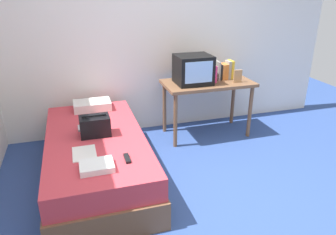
{
  "coord_description": "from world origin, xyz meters",
  "views": [
    {
      "loc": [
        -1.04,
        -2.17,
        1.91
      ],
      "look_at": [
        -0.09,
        0.97,
        0.54
      ],
      "focal_mm": 34.14,
      "sensor_mm": 36.0,
      "label": 1
    }
  ],
  "objects_px": {
    "picture_frame": "(238,76)",
    "remote_silver": "(80,128)",
    "book_row": "(224,71)",
    "pillow": "(92,105)",
    "folded_towel": "(97,166)",
    "desk": "(208,89)",
    "magazine": "(84,153)",
    "tv": "(193,69)",
    "water_bottle": "(214,74)",
    "handbag": "(95,126)",
    "remote_dark": "(127,158)",
    "bed": "(97,157)"
  },
  "relations": [
    {
      "from": "picture_frame",
      "to": "remote_silver",
      "type": "distance_m",
      "value": 2.06
    },
    {
      "from": "book_row",
      "to": "pillow",
      "type": "distance_m",
      "value": 1.77
    },
    {
      "from": "folded_towel",
      "to": "desk",
      "type": "bearing_deg",
      "value": 40.03
    },
    {
      "from": "pillow",
      "to": "magazine",
      "type": "bearing_deg",
      "value": -98.34
    },
    {
      "from": "tv",
      "to": "book_row",
      "type": "bearing_deg",
      "value": 9.55
    },
    {
      "from": "water_bottle",
      "to": "book_row",
      "type": "distance_m",
      "value": 0.23
    },
    {
      "from": "desk",
      "to": "book_row",
      "type": "height_order",
      "value": "book_row"
    },
    {
      "from": "handbag",
      "to": "remote_dark",
      "type": "xyz_separation_m",
      "value": [
        0.22,
        -0.59,
        -0.09
      ]
    },
    {
      "from": "remote_silver",
      "to": "handbag",
      "type": "bearing_deg",
      "value": -52.34
    },
    {
      "from": "picture_frame",
      "to": "folded_towel",
      "type": "relative_size",
      "value": 0.58
    },
    {
      "from": "book_row",
      "to": "remote_dark",
      "type": "distance_m",
      "value": 2.06
    },
    {
      "from": "water_bottle",
      "to": "magazine",
      "type": "bearing_deg",
      "value": -150.64
    },
    {
      "from": "desk",
      "to": "magazine",
      "type": "xyz_separation_m",
      "value": [
        -1.65,
        -1.02,
        -0.16
      ]
    },
    {
      "from": "picture_frame",
      "to": "remote_dark",
      "type": "distance_m",
      "value": 2.0
    },
    {
      "from": "water_bottle",
      "to": "book_row",
      "type": "height_order",
      "value": "book_row"
    },
    {
      "from": "remote_silver",
      "to": "folded_towel",
      "type": "height_order",
      "value": "folded_towel"
    },
    {
      "from": "book_row",
      "to": "pillow",
      "type": "xyz_separation_m",
      "value": [
        -1.74,
        0.04,
        -0.32
      ]
    },
    {
      "from": "picture_frame",
      "to": "desk",
      "type": "bearing_deg",
      "value": 158.27
    },
    {
      "from": "desk",
      "to": "tv",
      "type": "bearing_deg",
      "value": -176.87
    },
    {
      "from": "desk",
      "to": "folded_towel",
      "type": "xyz_separation_m",
      "value": [
        -1.56,
        -1.31,
        -0.13
      ]
    },
    {
      "from": "water_bottle",
      "to": "remote_silver",
      "type": "bearing_deg",
      "value": -166.78
    },
    {
      "from": "pillow",
      "to": "remote_silver",
      "type": "xyz_separation_m",
      "value": [
        -0.18,
        -0.57,
        -0.04
      ]
    },
    {
      "from": "handbag",
      "to": "picture_frame",
      "type": "bearing_deg",
      "value": 15.26
    },
    {
      "from": "bed",
      "to": "picture_frame",
      "type": "bearing_deg",
      "value": 15.73
    },
    {
      "from": "tv",
      "to": "handbag",
      "type": "bearing_deg",
      "value": -153.93
    },
    {
      "from": "pillow",
      "to": "remote_silver",
      "type": "height_order",
      "value": "pillow"
    },
    {
      "from": "magazine",
      "to": "remote_silver",
      "type": "height_order",
      "value": "remote_silver"
    },
    {
      "from": "picture_frame",
      "to": "pillow",
      "type": "bearing_deg",
      "value": 172.28
    },
    {
      "from": "desk",
      "to": "water_bottle",
      "type": "xyz_separation_m",
      "value": [
        0.06,
        -0.05,
        0.2
      ]
    },
    {
      "from": "folded_towel",
      "to": "magazine",
      "type": "bearing_deg",
      "value": 105.96
    },
    {
      "from": "bed",
      "to": "picture_frame",
      "type": "distance_m",
      "value": 2.03
    },
    {
      "from": "tv",
      "to": "folded_towel",
      "type": "height_order",
      "value": "tv"
    },
    {
      "from": "magazine",
      "to": "remote_dark",
      "type": "distance_m",
      "value": 0.42
    },
    {
      "from": "picture_frame",
      "to": "bed",
      "type": "bearing_deg",
      "value": -164.27
    },
    {
      "from": "remote_dark",
      "to": "water_bottle",
      "type": "bearing_deg",
      "value": 41.02
    },
    {
      "from": "water_bottle",
      "to": "handbag",
      "type": "bearing_deg",
      "value": -159.33
    },
    {
      "from": "water_bottle",
      "to": "desk",
      "type": "bearing_deg",
      "value": 140.27
    },
    {
      "from": "bed",
      "to": "folded_towel",
      "type": "relative_size",
      "value": 7.14
    },
    {
      "from": "tv",
      "to": "water_bottle",
      "type": "xyz_separation_m",
      "value": [
        0.28,
        -0.04,
        -0.08
      ]
    },
    {
      "from": "desk",
      "to": "remote_dark",
      "type": "xyz_separation_m",
      "value": [
        -1.29,
        -1.23,
        -0.15
      ]
    },
    {
      "from": "handbag",
      "to": "tv",
      "type": "bearing_deg",
      "value": 26.07
    },
    {
      "from": "water_bottle",
      "to": "book_row",
      "type": "xyz_separation_m",
      "value": [
        0.19,
        0.12,
        0.01
      ]
    },
    {
      "from": "picture_frame",
      "to": "handbag",
      "type": "relative_size",
      "value": 0.54
    },
    {
      "from": "bed",
      "to": "water_bottle",
      "type": "bearing_deg",
      "value": 21.16
    },
    {
      "from": "remote_silver",
      "to": "bed",
      "type": "bearing_deg",
      "value": -57.08
    },
    {
      "from": "pillow",
      "to": "folded_towel",
      "type": "height_order",
      "value": "pillow"
    },
    {
      "from": "pillow",
      "to": "folded_towel",
      "type": "bearing_deg",
      "value": -93.2
    },
    {
      "from": "water_bottle",
      "to": "magazine",
      "type": "distance_m",
      "value": 2.0
    },
    {
      "from": "tv",
      "to": "book_row",
      "type": "relative_size",
      "value": 1.8
    },
    {
      "from": "picture_frame",
      "to": "folded_towel",
      "type": "height_order",
      "value": "picture_frame"
    }
  ]
}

